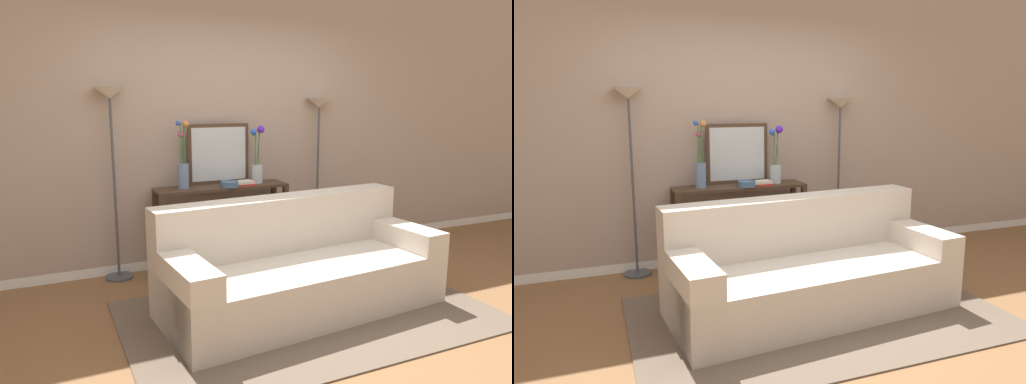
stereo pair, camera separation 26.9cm
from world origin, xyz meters
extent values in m
cube|color=brown|center=(0.00, 0.00, -0.01)|extent=(16.00, 16.00, 0.02)
cube|color=white|center=(0.00, 1.95, 0.04)|extent=(12.00, 0.15, 0.09)
cube|color=tan|center=(0.00, 1.95, 1.57)|extent=(12.00, 0.14, 2.96)
cube|color=brown|center=(0.12, 0.33, 0.01)|extent=(2.85, 1.74, 0.01)
cube|color=beige|center=(0.12, 0.43, 0.21)|extent=(2.32, 1.08, 0.42)
cube|color=beige|center=(0.10, 0.75, 0.65)|extent=(2.27, 0.44, 0.46)
cube|color=beige|center=(-0.88, 0.35, 0.30)|extent=(0.31, 0.92, 0.60)
cube|color=beige|center=(1.13, 0.51, 0.30)|extent=(0.31, 0.92, 0.60)
cube|color=#473323|center=(-0.11, 1.65, 0.82)|extent=(1.32, 0.33, 0.03)
cube|color=#473323|center=(-0.11, 1.65, 0.15)|extent=(1.22, 0.28, 0.01)
cube|color=#473323|center=(-0.74, 1.52, 0.40)|extent=(0.05, 0.05, 0.81)
cube|color=#473323|center=(0.53, 1.52, 0.40)|extent=(0.05, 0.05, 0.81)
cube|color=#473323|center=(-0.74, 1.79, 0.40)|extent=(0.05, 0.05, 0.81)
cube|color=#473323|center=(0.53, 1.79, 0.40)|extent=(0.05, 0.05, 0.81)
cylinder|color=#4C4C51|center=(-1.11, 1.77, 0.01)|extent=(0.26, 0.26, 0.02)
cylinder|color=#4C4C51|center=(-1.11, 1.77, 0.85)|extent=(0.02, 0.02, 1.66)
cone|color=silver|center=(-1.11, 1.77, 1.73)|extent=(0.28, 0.28, 0.10)
cylinder|color=#4C4C51|center=(1.06, 1.77, 0.01)|extent=(0.26, 0.26, 0.02)
cylinder|color=#4C4C51|center=(1.06, 1.77, 0.81)|extent=(0.02, 0.02, 1.57)
cone|color=silver|center=(1.06, 1.77, 1.64)|extent=(0.28, 0.28, 0.10)
cube|color=#473323|center=(-0.09, 1.79, 1.14)|extent=(0.64, 0.02, 0.60)
cube|color=silver|center=(-0.09, 1.78, 1.14)|extent=(0.57, 0.01, 0.53)
cylinder|color=#6B84AD|center=(-0.49, 1.67, 0.96)|extent=(0.11, 0.11, 0.24)
cylinder|color=#3D7538|center=(-0.47, 1.67, 1.26)|extent=(0.01, 0.06, 0.37)
sphere|color=gold|center=(-0.45, 1.67, 1.44)|extent=(0.06, 0.06, 0.06)
cylinder|color=#3D7538|center=(-0.48, 1.66, 1.26)|extent=(0.02, 0.02, 0.37)
sphere|color=#C58143|center=(-0.46, 1.65, 1.45)|extent=(0.07, 0.07, 0.07)
cylinder|color=#3D7538|center=(-0.49, 1.68, 1.21)|extent=(0.04, 0.01, 0.27)
sphere|color=#DB478E|center=(-0.49, 1.70, 1.35)|extent=(0.06, 0.06, 0.06)
cylinder|color=#3D7538|center=(-0.50, 1.68, 1.27)|extent=(0.02, 0.03, 0.38)
sphere|color=blue|center=(-0.52, 1.69, 1.45)|extent=(0.05, 0.05, 0.05)
cylinder|color=silver|center=(0.28, 1.67, 0.93)|extent=(0.12, 0.12, 0.18)
cylinder|color=#3D7538|center=(0.30, 1.66, 1.20)|extent=(0.02, 0.03, 0.36)
sphere|color=#5E24DA|center=(0.31, 1.65, 1.38)|extent=(0.08, 0.08, 0.08)
cylinder|color=#3D7538|center=(0.26, 1.67, 1.19)|extent=(0.01, 0.02, 0.34)
sphere|color=blue|center=(0.24, 1.68, 1.36)|extent=(0.06, 0.06, 0.06)
cylinder|color=#3D7538|center=(0.30, 1.67, 1.20)|extent=(0.02, 0.05, 0.35)
sphere|color=gold|center=(0.31, 1.68, 1.37)|extent=(0.06, 0.06, 0.06)
cylinder|color=#3D7538|center=(0.27, 1.68, 1.18)|extent=(0.03, 0.03, 0.32)
sphere|color=#31A2D3|center=(0.25, 1.69, 1.34)|extent=(0.04, 0.04, 0.04)
cylinder|color=#4C7093|center=(-0.06, 1.56, 0.86)|extent=(0.18, 0.18, 0.05)
torus|color=#4C7093|center=(-0.06, 1.56, 0.89)|extent=(0.18, 0.18, 0.01)
cube|color=#BC3328|center=(0.10, 1.58, 0.85)|extent=(0.22, 0.16, 0.02)
cube|color=silver|center=(0.09, 1.58, 0.87)|extent=(0.21, 0.15, 0.03)
cube|color=#BC3328|center=(-0.63, 1.65, 0.06)|extent=(0.04, 0.16, 0.12)
cube|color=#236033|center=(-0.59, 1.65, 0.06)|extent=(0.03, 0.14, 0.13)
cube|color=#2D2D33|center=(-0.54, 1.65, 0.06)|extent=(0.06, 0.17, 0.12)
cube|color=maroon|center=(-0.49, 1.65, 0.06)|extent=(0.04, 0.15, 0.13)
cube|color=gold|center=(-0.44, 1.65, 0.06)|extent=(0.05, 0.15, 0.12)
cube|color=#1E7075|center=(-0.39, 1.65, 0.06)|extent=(0.06, 0.16, 0.11)
cube|color=#B77F33|center=(-0.34, 1.65, 0.05)|extent=(0.03, 0.14, 0.10)
camera|label=1|loc=(-1.73, -2.75, 1.66)|focal=33.93mm
camera|label=2|loc=(-1.48, -2.85, 1.66)|focal=33.93mm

